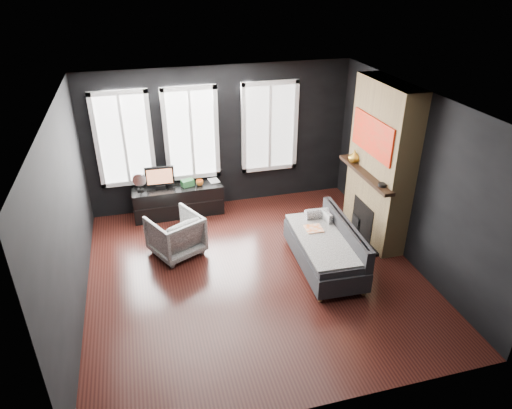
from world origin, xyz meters
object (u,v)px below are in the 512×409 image
object	(u,v)px
mug	(200,182)
sofa	(324,245)
media_console	(178,200)
mantel_vase	(354,157)
armchair	(175,233)
monitor	(160,176)
book	(209,176)

from	to	relation	value
mug	sofa	bearing A→B (deg)	-54.92
media_console	mantel_vase	xyz separation A→B (m)	(2.96, -1.19, 1.05)
mug	mantel_vase	distance (m)	2.87
armchair	media_console	bearing A→B (deg)	-124.47
monitor	mantel_vase	size ratio (longest dim) A/B	2.52
mug	mantel_vase	size ratio (longest dim) A/B	0.65
sofa	mug	world-z (taller)	sofa
armchair	mantel_vase	xyz separation A→B (m)	(3.15, 0.15, 0.95)
sofa	mantel_vase	bearing A→B (deg)	52.31
armchair	media_console	world-z (taller)	armchair
media_console	monitor	world-z (taller)	monitor
sofa	armchair	xyz separation A→B (m)	(-2.20, 0.98, 0.00)
media_console	armchair	bearing A→B (deg)	-98.94
sofa	monitor	distance (m)	3.32
mug	mantel_vase	world-z (taller)	mantel_vase
sofa	armchair	world-z (taller)	same
monitor	mantel_vase	xyz separation A→B (m)	(3.26, -1.22, 0.52)
monitor	mug	distance (m)	0.74
armchair	monitor	bearing A→B (deg)	-111.95
media_console	monitor	size ratio (longest dim) A/B	3.11
book	mantel_vase	world-z (taller)	mantel_vase
monitor	book	size ratio (longest dim) A/B	2.15
monitor	mantel_vase	world-z (taller)	mantel_vase
armchair	book	xyz separation A→B (m)	(0.81, 1.39, 0.31)
mug	armchair	bearing A→B (deg)	-115.37
media_console	mug	xyz separation A→B (m)	(0.42, -0.05, 0.36)
monitor	sofa	bearing A→B (deg)	-43.24
media_console	monitor	xyz separation A→B (m)	(-0.30, 0.03, 0.53)
sofa	mantel_vase	size ratio (longest dim) A/B	8.38
sofa	media_console	distance (m)	3.07
media_console	mug	bearing A→B (deg)	-8.19
mug	media_console	bearing A→B (deg)	172.71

